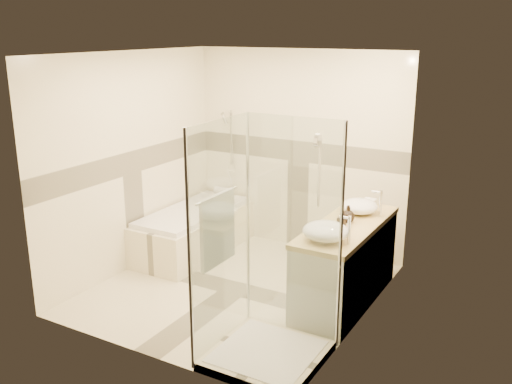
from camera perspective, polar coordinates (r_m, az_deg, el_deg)
The scene contains 12 objects.
room at distance 5.85m, azimuth -1.53°, elevation 1.46°, with size 2.82×3.02×2.52m.
bathtub at distance 7.21m, azimuth -6.22°, elevation -3.67°, with size 0.75×1.70×0.56m.
vanity at distance 5.92m, azimuth 8.96°, elevation -7.07°, with size 0.58×1.62×0.85m.
shower_enclosure at distance 4.95m, azimuth 0.37°, elevation -10.71°, with size 0.96×0.93×2.04m.
vessel_sink_near at distance 6.10m, azimuth 10.31°, elevation -1.41°, with size 0.38×0.38×0.15m, color white.
vessel_sink_far at distance 5.29m, azimuth 6.98°, elevation -3.91°, with size 0.43×0.43×0.17m, color white.
faucet_near at distance 6.02m, azimuth 12.29°, elevation -0.94°, with size 0.11×0.03×0.28m.
faucet_far at distance 5.20m, azimuth 9.21°, elevation -3.57°, with size 0.11×0.03×0.27m.
amenity_bottle_a at distance 5.64m, azimuth 8.54°, elevation -2.82°, with size 0.07×0.07×0.15m, color black.
amenity_bottle_b at distance 5.80m, azimuth 9.20°, elevation -2.18°, with size 0.14×0.14×0.17m, color black.
folded_towels at distance 6.37m, azimuth 11.14°, elevation -1.11°, with size 0.13×0.22×0.07m, color white.
rolled_towel at distance 7.71m, azimuth -3.35°, elevation 0.11°, with size 0.10×0.10×0.23m, color white.
Camera 1 is at (2.99, -4.82, 2.74)m, focal length 40.00 mm.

